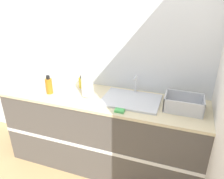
{
  "coord_description": "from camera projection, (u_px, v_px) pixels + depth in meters",
  "views": [
    {
      "loc": [
        0.79,
        -1.64,
        1.97
      ],
      "look_at": [
        0.13,
        0.26,
        1.03
      ],
      "focal_mm": 35.0,
      "sensor_mm": 36.0,
      "label": 1
    }
  ],
  "objects": [
    {
      "name": "sink",
      "position": [
        131.0,
        99.0,
        2.25
      ],
      "size": [
        0.59,
        0.42,
        0.21
      ],
      "color": "silver",
      "rests_on": "counter_cabinet"
    },
    {
      "name": "paper_towel_roll",
      "position": [
        87.0,
        84.0,
        2.31
      ],
      "size": [
        0.13,
        0.13,
        0.26
      ],
      "color": "#4C4C51",
      "rests_on": "counter_cabinet"
    },
    {
      "name": "counter_cabinet",
      "position": [
        102.0,
        132.0,
        2.53
      ],
      "size": [
        2.23,
        0.61,
        0.91
      ],
      "color": "#514C47",
      "rests_on": "ground_plane"
    },
    {
      "name": "dish_rack",
      "position": [
        183.0,
        105.0,
        2.07
      ],
      "size": [
        0.36,
        0.25,
        0.14
      ],
      "color": "#B7BABF",
      "rests_on": "counter_cabinet"
    },
    {
      "name": "sponge",
      "position": [
        120.0,
        111.0,
        2.05
      ],
      "size": [
        0.09,
        0.06,
        0.02
      ],
      "color": "#4CB259",
      "rests_on": "counter_cabinet"
    },
    {
      "name": "bottle_amber",
      "position": [
        49.0,
        86.0,
        2.38
      ],
      "size": [
        0.07,
        0.07,
        0.21
      ],
      "color": "#B26B19",
      "rests_on": "counter_cabinet"
    },
    {
      "name": "wall_back",
      "position": [
        112.0,
        54.0,
        2.45
      ],
      "size": [
        4.61,
        0.06,
        2.6
      ],
      "color": "silver",
      "rests_on": "ground_plane"
    },
    {
      "name": "bottle_yellow",
      "position": [
        82.0,
        82.0,
        2.53
      ],
      "size": [
        0.07,
        0.07,
        0.15
      ],
      "color": "yellow",
      "rests_on": "counter_cabinet"
    }
  ]
}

